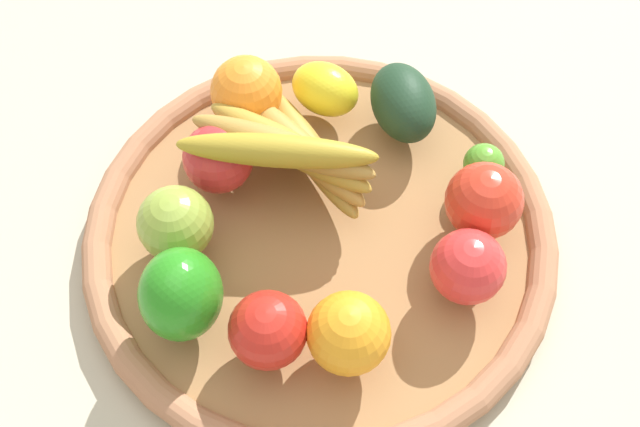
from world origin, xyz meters
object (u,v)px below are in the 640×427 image
Objects in this scene: orange_1 at (246,91)px; avocado at (403,103)px; orange_0 at (349,333)px; bell_pepper at (181,294)px; apple_1 at (175,224)px; apple_3 at (268,330)px; apple_4 at (468,267)px; apple_2 at (484,201)px; lime_0 at (484,164)px; lemon_0 at (325,89)px; apple_0 at (216,161)px; banana_bunch at (292,148)px.

orange_1 is 0.16m from avocado.
orange_0 is 0.77× the size of avocado.
bell_pepper reaches higher than apple_1.
apple_3 and apple_4 have the same top height.
orange_0 is at bearing -119.86° from apple_4.
apple_3 is 0.93× the size of apple_2.
apple_3 is 0.27m from lime_0.
orange_0 is at bearing 85.90° from bell_pepper.
apple_1 is 0.76× the size of avocado.
lime_0 is 0.13m from apple_4.
apple_3 is at bearing -71.23° from lemon_0.
lemon_0 is at bearing 71.92° from apple_0.
apple_0 is 1.70× the size of lime_0.
orange_0 is 0.26m from avocado.
avocado is (0.14, 0.07, -0.00)m from orange_1.
bell_pepper is 0.15m from apple_0.
lime_0 is 0.55× the size of apple_2.
banana_bunch is at bearing 113.78° from apple_3.
apple_2 is at bearing 101.53° from apple_4.
apple_2 is (0.26, -0.01, -0.00)m from orange_1.
apple_4 is 0.93× the size of apple_2.
banana_bunch is 0.19m from lime_0.
apple_1 is (-0.19, 0.02, -0.00)m from orange_0.
banana_bunch reaches higher than avocado.
apple_3 is at bearing 77.79° from bell_pepper.
orange_0 is 0.98× the size of orange_1.
apple_4 is (0.03, -0.12, 0.01)m from lime_0.
apple_1 is 0.26m from avocado.
bell_pepper reaches higher than orange_1.
apple_3 is 0.18m from apple_4.
banana_bunch is 0.07m from apple_0.
apple_4 is (0.25, 0.09, -0.00)m from apple_1.
apple_4 reaches higher than avocado.
apple_1 is at bearing -146.26° from apple_2.
orange_1 reaches higher than avocado.
apple_1 is at bearing -116.84° from avocado.
apple_4 is at bearing 106.04° from bell_pepper.
bell_pepper is at bearing -171.84° from apple_3.
apple_2 is at bearing 11.46° from banana_bunch.
orange_0 is 0.28m from lemon_0.
apple_1 is (-0.05, 0.06, -0.01)m from bell_pepper.
apple_1 is at bearing -113.57° from banana_bunch.
bell_pepper is 0.32m from lime_0.
bell_pepper is 0.08m from apple_1.
apple_0 is at bearing -128.66° from avocado.
apple_1 is at bearing -100.06° from lemon_0.
apple_0 is at bearing 136.68° from apple_3.
apple_1 is 1.04× the size of apple_4.
apple_1 is at bearing 158.82° from apple_3.
apple_4 is (0.06, 0.11, -0.00)m from orange_0.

